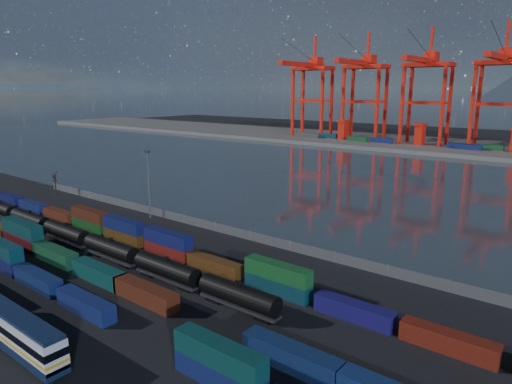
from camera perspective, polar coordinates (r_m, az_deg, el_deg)
The scene contains 13 objects.
ground at distance 77.67m, azimuth -14.20°, elevation -11.10°, with size 700.00×700.00×0.00m, color black.
harbor_water at distance 160.92m, azimuth 16.89°, elevation 1.16°, with size 700.00×700.00×0.00m, color #2E3A42.
far_quay at distance 260.29m, azimuth 25.64°, elevation 4.94°, with size 700.00×70.00×2.00m, color #514F4C.
container_row_south at distance 73.99m, azimuth -22.59°, elevation -11.25°, with size 139.24×2.35×5.01m.
container_row_mid at distance 84.53m, azimuth -21.11°, elevation -8.42°, with size 141.80×2.52×5.38m.
container_row_north at distance 88.76m, azimuth -11.55°, elevation -6.58°, with size 141.27×2.32×4.94m.
tanker_string at distance 101.30m, azimuth -22.59°, elevation -4.75°, with size 106.76×2.96×4.23m.
waterfront_fence at distance 95.46m, azimuth -0.75°, elevation -5.48°, with size 160.12×0.12×2.20m.
bare_tree at distance 146.80m, azimuth -23.80°, elevation 0.98°, with size 1.89×1.95×7.39m.
yard_light_mast at distance 112.95m, azimuth -13.29°, elevation 1.40°, with size 1.60×0.40×16.60m.
gantry_cranes at distance 254.00m, azimuth 24.42°, elevation 13.31°, with size 198.90×45.89×62.15m.
quay_containers at distance 248.77m, azimuth 22.44°, elevation 5.45°, with size 172.58×10.99×2.60m.
straddle_carriers at distance 250.48m, azimuth 24.70°, elevation 6.34°, with size 140.00×7.00×11.10m.
Camera 1 is at (57.47, -42.10, 30.94)m, focal length 32.00 mm.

